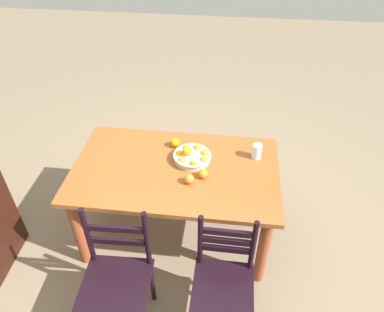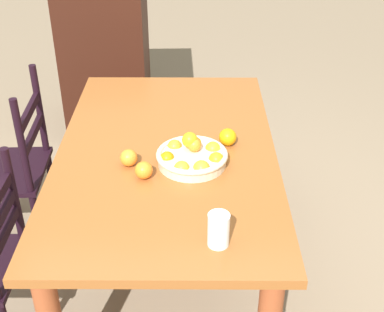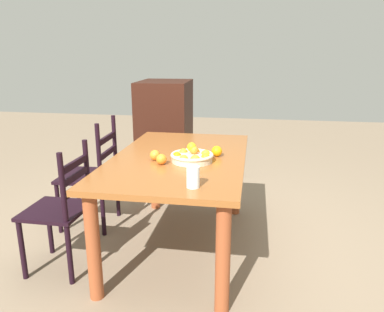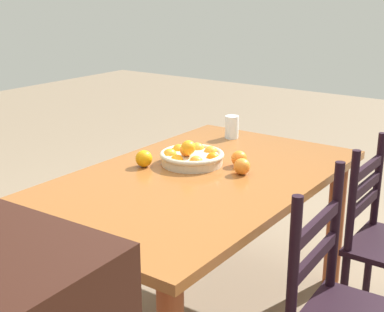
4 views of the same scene
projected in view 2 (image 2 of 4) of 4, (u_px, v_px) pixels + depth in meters
ground_plane at (170, 272)px, 2.75m from camera, size 12.00×12.00×0.00m
dining_table at (167, 172)px, 2.41m from camera, size 1.61×0.97×0.75m
chair_near_window at (10, 171)px, 2.74m from camera, size 0.46×0.46×0.96m
cabinet at (107, 50)px, 3.87m from camera, size 0.78×0.61×1.17m
fruit_bowl at (192, 156)px, 2.23m from camera, size 0.31×0.31×0.13m
orange_loose_0 at (129, 158)px, 2.22m from camera, size 0.07×0.07×0.07m
orange_loose_1 at (144, 170)px, 2.14m from camera, size 0.07×0.07×0.07m
orange_loose_2 at (228, 137)px, 2.37m from camera, size 0.08×0.08×0.08m
drinking_glass at (219, 230)px, 1.78m from camera, size 0.08×0.08×0.13m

